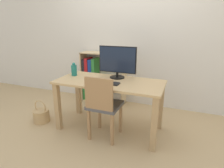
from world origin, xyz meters
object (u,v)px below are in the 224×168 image
object	(u,v)px
monitor	(117,61)
keyboard	(108,83)
bookshelf	(96,77)
basket	(41,115)
chair	(103,105)
vase	(74,70)

from	to	relation	value
monitor	keyboard	xyz separation A→B (m)	(-0.02, -0.31, -0.24)
bookshelf	basket	world-z (taller)	bookshelf
chair	basket	bearing A→B (deg)	-179.73
chair	bookshelf	xyz separation A→B (m)	(-0.68, 1.17, -0.01)
vase	chair	size ratio (longest dim) A/B	0.23
keyboard	chair	xyz separation A→B (m)	(-0.00, -0.15, -0.25)
basket	bookshelf	bearing A→B (deg)	69.78
monitor	vase	distance (m)	0.68
monitor	chair	distance (m)	0.67
keyboard	vase	size ratio (longest dim) A/B	1.59
chair	monitor	bearing A→B (deg)	90.03
monitor	vase	size ratio (longest dim) A/B	2.75
basket	vase	bearing A→B (deg)	30.41
keyboard	vase	xyz separation A→B (m)	(-0.62, 0.19, 0.08)
keyboard	basket	size ratio (longest dim) A/B	0.87
monitor	vase	bearing A→B (deg)	-169.38
bookshelf	basket	bearing A→B (deg)	-110.22
basket	keyboard	bearing A→B (deg)	4.72
monitor	bookshelf	xyz separation A→B (m)	(-0.71, 0.72, -0.50)
keyboard	bookshelf	distance (m)	1.26
keyboard	monitor	bearing A→B (deg)	85.56
vase	basket	size ratio (longest dim) A/B	0.55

